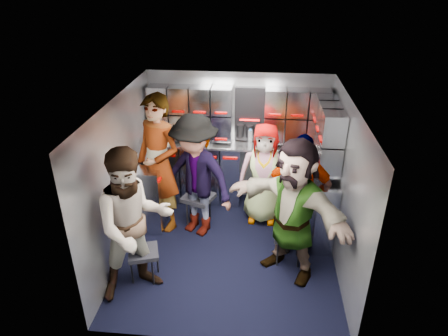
# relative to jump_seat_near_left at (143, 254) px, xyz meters

# --- Properties ---
(floor) EXTENTS (3.00, 3.00, 0.00)m
(floor) POSITION_rel_jump_seat_near_left_xyz_m (1.00, 0.64, -0.37)
(floor) COLOR black
(floor) RESTS_ON ground
(wall_back) EXTENTS (2.80, 0.04, 2.10)m
(wall_back) POSITION_rel_jump_seat_near_left_xyz_m (1.00, 2.14, 0.68)
(wall_back) COLOR #91959E
(wall_back) RESTS_ON ground
(wall_left) EXTENTS (0.04, 3.00, 2.10)m
(wall_left) POSITION_rel_jump_seat_near_left_xyz_m (-0.40, 0.64, 0.68)
(wall_left) COLOR #91959E
(wall_left) RESTS_ON ground
(wall_right) EXTENTS (0.04, 3.00, 2.10)m
(wall_right) POSITION_rel_jump_seat_near_left_xyz_m (2.40, 0.64, 0.68)
(wall_right) COLOR #91959E
(wall_right) RESTS_ON ground
(ceiling) EXTENTS (2.80, 3.00, 0.02)m
(ceiling) POSITION_rel_jump_seat_near_left_xyz_m (1.00, 0.64, 1.73)
(ceiling) COLOR silver
(ceiling) RESTS_ON wall_back
(cart_bank_back) EXTENTS (2.68, 0.38, 0.99)m
(cart_bank_back) POSITION_rel_jump_seat_near_left_xyz_m (1.00, 1.93, 0.12)
(cart_bank_back) COLOR #A2A7B3
(cart_bank_back) RESTS_ON ground
(cart_bank_left) EXTENTS (0.38, 0.76, 0.99)m
(cart_bank_left) POSITION_rel_jump_seat_near_left_xyz_m (-0.19, 1.20, 0.12)
(cart_bank_left) COLOR #A2A7B3
(cart_bank_left) RESTS_ON ground
(counter) EXTENTS (2.68, 0.42, 0.03)m
(counter) POSITION_rel_jump_seat_near_left_xyz_m (1.00, 1.93, 0.64)
(counter) COLOR silver
(counter) RESTS_ON cart_bank_back
(locker_bank_back) EXTENTS (2.68, 0.28, 0.82)m
(locker_bank_back) POSITION_rel_jump_seat_near_left_xyz_m (1.00, 1.99, 1.12)
(locker_bank_back) COLOR #A2A7B3
(locker_bank_back) RESTS_ON wall_back
(locker_bank_right) EXTENTS (0.28, 1.00, 0.82)m
(locker_bank_right) POSITION_rel_jump_seat_near_left_xyz_m (2.25, 1.34, 1.12)
(locker_bank_right) COLOR #A2A7B3
(locker_bank_right) RESTS_ON wall_right
(right_cabinet) EXTENTS (0.28, 1.20, 1.00)m
(right_cabinet) POSITION_rel_jump_seat_near_left_xyz_m (2.25, 1.24, 0.13)
(right_cabinet) COLOR #A2A7B3
(right_cabinet) RESTS_ON ground
(coffee_niche) EXTENTS (0.46, 0.16, 0.84)m
(coffee_niche) POSITION_rel_jump_seat_near_left_xyz_m (1.18, 2.05, 1.10)
(coffee_niche) COLOR black
(coffee_niche) RESTS_ON wall_back
(red_latch_strip) EXTENTS (2.60, 0.02, 0.03)m
(red_latch_strip) POSITION_rel_jump_seat_near_left_xyz_m (1.00, 1.73, 0.51)
(red_latch_strip) COLOR #9A0100
(red_latch_strip) RESTS_ON cart_bank_back
(jump_seat_near_left) EXTENTS (0.44, 0.43, 0.42)m
(jump_seat_near_left) POSITION_rel_jump_seat_near_left_xyz_m (0.00, 0.00, 0.00)
(jump_seat_near_left) COLOR black
(jump_seat_near_left) RESTS_ON ground
(jump_seat_mid_left) EXTENTS (0.52, 0.51, 0.49)m
(jump_seat_mid_left) POSITION_rel_jump_seat_near_left_xyz_m (0.48, 1.23, 0.06)
(jump_seat_mid_left) COLOR black
(jump_seat_mid_left) RESTS_ON ground
(jump_seat_center) EXTENTS (0.50, 0.48, 0.50)m
(jump_seat_center) POSITION_rel_jump_seat_near_left_xyz_m (1.43, 1.65, 0.07)
(jump_seat_center) COLOR black
(jump_seat_center) RESTS_ON ground
(jump_seat_mid_right) EXTENTS (0.36, 0.34, 0.41)m
(jump_seat_mid_right) POSITION_rel_jump_seat_near_left_xyz_m (1.88, 1.01, -0.01)
(jump_seat_mid_right) COLOR black
(jump_seat_mid_right) RESTS_ON ground
(jump_seat_near_right) EXTENTS (0.39, 0.37, 0.44)m
(jump_seat_near_right) POSITION_rel_jump_seat_near_left_xyz_m (1.78, 0.51, 0.01)
(jump_seat_near_right) COLOR black
(jump_seat_near_right) RESTS_ON ground
(attendant_standing) EXTENTS (0.88, 0.78, 2.02)m
(attendant_standing) POSITION_rel_jump_seat_near_left_xyz_m (-0.05, 1.16, 0.64)
(attendant_standing) COLOR black
(attendant_standing) RESTS_ON ground
(attendant_arc_a) EXTENTS (1.14, 1.08, 1.86)m
(attendant_arc_a) POSITION_rel_jump_seat_near_left_xyz_m (-0.00, -0.18, 0.56)
(attendant_arc_a) COLOR black
(attendant_arc_a) RESTS_ON ground
(attendant_arc_b) EXTENTS (1.34, 1.11, 1.80)m
(attendant_arc_b) POSITION_rel_jump_seat_near_left_xyz_m (0.48, 1.05, 0.53)
(attendant_arc_b) COLOR black
(attendant_arc_b) RESTS_ON ground
(attendant_arc_c) EXTENTS (0.78, 0.53, 1.55)m
(attendant_arc_c) POSITION_rel_jump_seat_near_left_xyz_m (1.43, 1.47, 0.40)
(attendant_arc_c) COLOR black
(attendant_arc_c) RESTS_ON ground
(attendant_arc_d) EXTENTS (1.00, 0.46, 1.68)m
(attendant_arc_d) POSITION_rel_jump_seat_near_left_xyz_m (1.88, 0.83, 0.47)
(attendant_arc_d) COLOR black
(attendant_arc_d) RESTS_ON ground
(attendant_arc_e) EXTENTS (1.67, 1.45, 1.82)m
(attendant_arc_e) POSITION_rel_jump_seat_near_left_xyz_m (1.78, 0.33, 0.54)
(attendant_arc_e) COLOR black
(attendant_arc_e) RESTS_ON ground
(bottle_left) EXTENTS (0.06, 0.06, 0.28)m
(bottle_left) POSITION_rel_jump_seat_near_left_xyz_m (0.23, 1.88, 0.80)
(bottle_left) COLOR white
(bottle_left) RESTS_ON counter
(bottle_mid) EXTENTS (0.07, 0.07, 0.25)m
(bottle_mid) POSITION_rel_jump_seat_near_left_xyz_m (0.55, 1.88, 0.78)
(bottle_mid) COLOR white
(bottle_mid) RESTS_ON counter
(bottle_right) EXTENTS (0.07, 0.07, 0.26)m
(bottle_right) POSITION_rel_jump_seat_near_left_xyz_m (1.20, 1.88, 0.79)
(bottle_right) COLOR white
(bottle_right) RESTS_ON counter
(cup_left) EXTENTS (0.07, 0.07, 0.10)m
(cup_left) POSITION_rel_jump_seat_near_left_xyz_m (-0.09, 1.87, 0.71)
(cup_left) COLOR #CAAE8E
(cup_left) RESTS_ON counter
(cup_right) EXTENTS (0.09, 0.09, 0.10)m
(cup_right) POSITION_rel_jump_seat_near_left_xyz_m (2.25, 1.87, 0.71)
(cup_right) COLOR #CAAE8E
(cup_right) RESTS_ON counter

